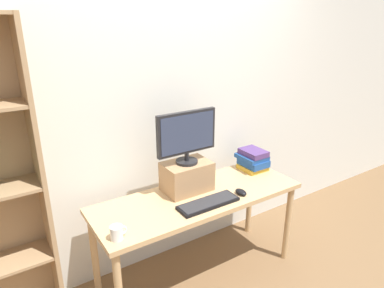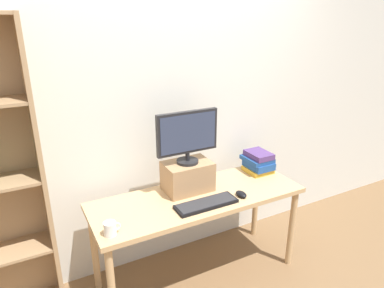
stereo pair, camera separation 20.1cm
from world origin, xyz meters
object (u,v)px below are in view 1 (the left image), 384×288
Objects in this scene: keyboard at (208,203)px; book_stack at (253,160)px; desk at (198,205)px; riser_box at (187,176)px; computer_mouse at (241,192)px; coffee_mug at (117,233)px; computer_monitor at (187,135)px.

keyboard is 0.73m from book_stack.
desk is at bearing -168.52° from book_stack.
riser_box is 3.40× the size of computer_mouse.
keyboard is at bearing 2.53° from coffee_mug.
computer_mouse reaches higher than desk.
keyboard is (0.01, -0.27, -0.10)m from riser_box.
book_stack is (0.38, 0.29, 0.07)m from computer_mouse.
keyboard is at bearing -157.14° from book_stack.
computer_mouse is at bearing 1.32° from coffee_mug.
riser_box is at bearing 102.81° from desk.
coffee_mug is (-0.98, -0.02, 0.03)m from computer_mouse.
keyboard is at bearing -97.41° from desk.
keyboard is 0.29m from computer_mouse.
computer_mouse is at bearing -30.21° from desk.
desk is 15.20× the size of coffee_mug.
desk is at bearing 149.79° from computer_mouse.
desk is 0.33m from computer_mouse.
riser_box is at bearing -178.87° from book_stack.
computer_monitor is 4.56× the size of computer_mouse.
desk is 6.50× the size of book_stack.
book_stack reaches higher than keyboard.
computer_mouse is 0.48m from book_stack.
coffee_mug is at bearing -177.47° from keyboard.
riser_box is (-0.03, 0.12, 0.19)m from desk.
computer_mouse is at bearing -1.51° from keyboard.
book_stack is at bearing 1.25° from computer_monitor.
keyboard is 4.31× the size of coffee_mug.
coffee_mug is at bearing -178.68° from computer_mouse.
book_stack is (0.68, 0.01, -0.35)m from computer_monitor.
computer_monitor is 1.94× the size of book_stack.
computer_mouse is at bearing -142.57° from book_stack.
book_stack is at bearing 13.03° from coffee_mug.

